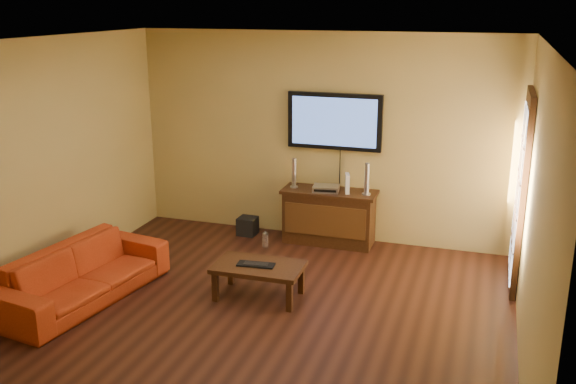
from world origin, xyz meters
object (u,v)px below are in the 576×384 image
at_px(bottle, 265,240).
at_px(keyboard, 256,264).
at_px(av_receiver, 326,188).
at_px(sofa, 82,265).
at_px(subwoofer, 248,226).
at_px(media_console, 329,217).
at_px(speaker_left, 294,174).
at_px(game_console, 347,183).
at_px(coffee_table, 259,269).
at_px(speaker_right, 367,180).
at_px(television, 334,121).

bearing_deg(bottle, keyboard, -73.88).
bearing_deg(av_receiver, sofa, -138.08).
bearing_deg(subwoofer, media_console, 3.86).
relative_size(speaker_left, av_receiver, 1.18).
distance_m(media_console, game_console, 0.53).
bearing_deg(sofa, speaker_left, -24.17).
distance_m(media_console, keyboard, 1.85).
bearing_deg(coffee_table, media_console, 80.42).
height_order(speaker_left, keyboard, speaker_left).
height_order(coffee_table, av_receiver, av_receiver).
xyz_separation_m(speaker_right, keyboard, (-0.81, -1.80, -0.52)).
bearing_deg(bottle, media_console, 30.12).
distance_m(media_console, television, 1.23).
relative_size(av_receiver, bottle, 1.50).
height_order(media_console, speaker_left, speaker_left).
bearing_deg(media_console, keyboard, -100.13).
bearing_deg(speaker_left, av_receiver, -5.21).
xyz_separation_m(media_console, subwoofer, (-1.13, -0.04, -0.24)).
bearing_deg(television, speaker_left, -158.09).
height_order(sofa, keyboard, sofa).
bearing_deg(speaker_right, speaker_left, 178.25).
distance_m(game_console, subwoofer, 1.54).
xyz_separation_m(subwoofer, bottle, (0.39, -0.38, -0.02)).
bearing_deg(speaker_left, keyboard, -85.20).
xyz_separation_m(bottle, keyboard, (0.40, -1.40, 0.28)).
bearing_deg(television, bottle, -139.80).
relative_size(media_console, speaker_left, 3.13).
distance_m(coffee_table, speaker_right, 2.02).
bearing_deg(television, sofa, -128.24).
height_order(media_console, sofa, sofa).
distance_m(television, speaker_right, 0.86).
bearing_deg(bottle, television, 40.20).
height_order(sofa, speaker_right, speaker_right).
bearing_deg(av_receiver, speaker_right, -6.47).
distance_m(av_receiver, subwoofer, 1.26).
bearing_deg(sofa, coffee_table, -61.69).
bearing_deg(av_receiver, game_console, -3.06).
height_order(television, bottle, television).
distance_m(speaker_left, keyboard, 1.90).
xyz_separation_m(speaker_left, keyboard, (0.15, -1.83, -0.51)).
distance_m(speaker_left, speaker_right, 0.97).
distance_m(bottle, keyboard, 1.48).
xyz_separation_m(speaker_left, speaker_right, (0.96, -0.03, 0.01)).
height_order(speaker_left, subwoofer, speaker_left).
xyz_separation_m(speaker_right, subwoofer, (-1.61, -0.01, -0.78)).
bearing_deg(speaker_right, bottle, -162.00).
relative_size(sofa, av_receiver, 5.94).
relative_size(speaker_right, game_console, 1.67).
distance_m(television, speaker_left, 0.86).
height_order(television, sofa, television).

